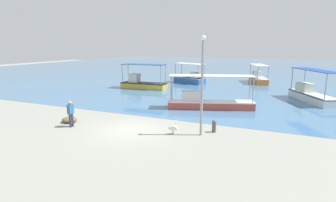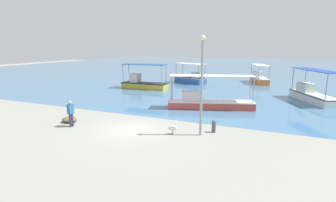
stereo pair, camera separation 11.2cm
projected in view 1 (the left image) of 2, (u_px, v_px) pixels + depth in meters
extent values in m
plane|color=gray|center=(131.00, 130.00, 16.15)|extent=(120.00, 120.00, 0.00)
cube|color=teal|center=(241.00, 68.00, 59.33)|extent=(110.00, 90.00, 0.00)
cube|color=#3767AE|center=(189.00, 80.00, 36.04)|extent=(4.82, 3.17, 0.80)
cube|color=silver|center=(189.00, 77.00, 35.96)|extent=(4.87, 3.22, 0.08)
cylinder|color=#99999E|center=(175.00, 70.00, 36.72)|extent=(0.08, 0.08, 1.81)
cylinder|color=#99999E|center=(182.00, 69.00, 37.63)|extent=(0.08, 0.08, 1.81)
cylinder|color=#99999E|center=(198.00, 72.00, 33.90)|extent=(0.08, 0.08, 1.81)
cylinder|color=#99999E|center=(204.00, 71.00, 34.80)|extent=(0.08, 0.08, 1.81)
cube|color=silver|center=(190.00, 64.00, 35.57)|extent=(4.67, 3.19, 0.05)
cube|color=silver|center=(195.00, 75.00, 35.16)|extent=(1.22, 1.34, 0.78)
cube|color=gold|center=(144.00, 86.00, 31.48)|extent=(5.55, 1.99, 0.69)
cube|color=black|center=(144.00, 83.00, 31.41)|extent=(5.59, 2.03, 0.08)
cylinder|color=#99999E|center=(165.00, 74.00, 31.02)|extent=(0.08, 0.08, 2.16)
cylinder|color=#99999E|center=(161.00, 75.00, 29.66)|extent=(0.08, 0.08, 2.16)
cylinder|color=#99999E|center=(128.00, 72.00, 32.69)|extent=(0.08, 0.08, 2.16)
cylinder|color=#99999E|center=(122.00, 74.00, 31.34)|extent=(0.08, 0.08, 2.16)
cube|color=navy|center=(144.00, 64.00, 30.95)|extent=(5.35, 2.08, 0.05)
cube|color=beige|center=(135.00, 78.00, 31.71)|extent=(1.16, 1.25, 1.03)
cube|color=#BC4438|center=(210.00, 105.00, 21.53)|extent=(7.04, 3.51, 0.64)
cube|color=silver|center=(211.00, 101.00, 21.47)|extent=(7.09, 3.56, 0.08)
cylinder|color=#99999E|center=(250.00, 88.00, 21.55)|extent=(0.08, 0.08, 2.03)
cylinder|color=#99999E|center=(253.00, 90.00, 20.41)|extent=(0.08, 0.08, 2.03)
cylinder|color=#99999E|center=(172.00, 87.00, 22.09)|extent=(0.08, 0.08, 2.03)
cylinder|color=#99999E|center=(171.00, 89.00, 20.94)|extent=(0.08, 0.08, 2.03)
cube|color=silver|center=(211.00, 76.00, 21.03)|extent=(6.88, 3.55, 0.05)
cube|color=beige|center=(192.00, 96.00, 21.51)|extent=(1.80, 1.43, 0.78)
cube|color=orange|center=(258.00, 80.00, 36.20)|extent=(2.99, 5.21, 0.76)
cube|color=silver|center=(258.00, 78.00, 36.13)|extent=(3.04, 5.26, 0.08)
cylinder|color=#99999E|center=(268.00, 73.00, 33.71)|extent=(0.08, 0.08, 1.66)
cylinder|color=#99999E|center=(258.00, 73.00, 33.83)|extent=(0.08, 0.08, 1.66)
cylinder|color=#99999E|center=(260.00, 70.00, 38.06)|extent=(0.08, 0.08, 1.66)
cylinder|color=#99999E|center=(250.00, 70.00, 38.18)|extent=(0.08, 0.08, 1.66)
cube|color=silver|center=(259.00, 65.00, 35.77)|extent=(3.02, 5.05, 0.05)
cube|color=silver|center=(257.00, 74.00, 37.13)|extent=(1.32, 1.20, 0.73)
cube|color=silver|center=(312.00, 98.00, 24.23)|extent=(3.95, 6.00, 0.71)
cube|color=black|center=(313.00, 94.00, 24.17)|extent=(4.00, 6.06, 0.08)
cylinder|color=#99999E|center=(326.00, 87.00, 21.26)|extent=(0.08, 0.08, 2.16)
cylinder|color=#99999E|center=(305.00, 78.00, 26.61)|extent=(0.08, 0.08, 2.16)
cylinder|color=#99999E|center=(292.00, 78.00, 26.55)|extent=(0.08, 0.08, 2.16)
cube|color=#1E4098|center=(315.00, 70.00, 23.70)|extent=(3.95, 5.86, 0.05)
cube|color=beige|center=(305.00, 87.00, 25.37)|extent=(1.69, 1.96, 0.81)
cylinder|color=#E0997A|center=(173.00, 132.00, 15.40)|extent=(0.03, 0.03, 0.22)
cylinder|color=#E0997A|center=(173.00, 133.00, 15.31)|extent=(0.03, 0.03, 0.22)
ellipsoid|color=white|center=(173.00, 128.00, 15.32)|extent=(0.61, 0.58, 0.32)
ellipsoid|color=white|center=(169.00, 128.00, 15.24)|extent=(0.20, 0.20, 0.10)
cylinder|color=white|center=(176.00, 124.00, 15.31)|extent=(0.07, 0.07, 0.26)
sphere|color=white|center=(176.00, 122.00, 15.28)|extent=(0.11, 0.11, 0.11)
cone|color=#E5933F|center=(179.00, 122.00, 15.33)|extent=(0.26, 0.24, 0.06)
cylinder|color=gray|center=(202.00, 89.00, 14.65)|extent=(0.14, 0.14, 5.40)
sphere|color=#EAEACC|center=(203.00, 38.00, 14.06)|extent=(0.28, 0.28, 0.28)
cylinder|color=#47474C|center=(214.00, 127.00, 15.65)|extent=(0.24, 0.24, 0.61)
sphere|color=#4C4C51|center=(214.00, 122.00, 15.58)|extent=(0.25, 0.25, 0.25)
cylinder|color=#362F4C|center=(70.00, 121.00, 16.59)|extent=(0.16, 0.16, 0.85)
cylinder|color=#362F4C|center=(72.00, 120.00, 16.75)|extent=(0.16, 0.16, 0.85)
cube|color=#2C6293|center=(70.00, 109.00, 16.52)|extent=(0.24, 0.41, 0.62)
sphere|color=tan|center=(70.00, 103.00, 16.43)|extent=(0.22, 0.22, 0.22)
ellipsoid|color=brown|center=(69.00, 120.00, 17.69)|extent=(1.05, 0.89, 0.37)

